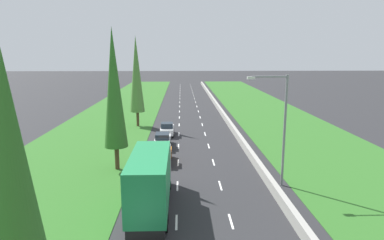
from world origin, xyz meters
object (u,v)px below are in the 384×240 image
Objects in this scene: poplar_tree_second at (114,89)px; poplar_tree_third at (136,74)px; white_sedan_left_lane_fifth at (163,140)px; poplar_tree_nearest at (13,169)px; orange_hatchback_left_lane at (163,154)px; green_box_truck_left_lane at (151,180)px; street_light_mast at (281,123)px; white_hatchback_left_lane at (167,129)px.

poplar_tree_third is at bearing 91.38° from poplar_tree_second.
poplar_tree_nearest is at bearing -98.73° from white_sedan_left_lane_fifth.
orange_hatchback_left_lane is 8.06m from poplar_tree_second.
green_box_truck_left_lane is at bearing -80.96° from poplar_tree_third.
poplar_tree_third is at bearing 90.45° from poplar_tree_nearest.
poplar_tree_nearest reaches higher than street_light_mast.
street_light_mast reaches higher than white_hatchback_left_lane.
white_hatchback_left_lane is at bearing -51.78° from poplar_tree_third.
white_hatchback_left_lane is at bearing 89.47° from green_box_truck_left_lane.
green_box_truck_left_lane is 10.37m from orange_hatchback_left_lane.
white_sedan_left_lane_fifth is 13.99m from poplar_tree_third.
green_box_truck_left_lane is 15.99m from white_sedan_left_lane_fifth.
street_light_mast is at bearing 22.24° from green_box_truck_left_lane.
green_box_truck_left_lane is at bearing -91.17° from orange_hatchback_left_lane.
poplar_tree_third reaches higher than poplar_tree_second.
poplar_tree_nearest is 19.76m from street_light_mast.
street_light_mast is (9.69, -17.56, 4.40)m from white_hatchback_left_lane.
poplar_tree_nearest is (-4.26, -31.49, 5.63)m from white_hatchback_left_lane.
white_sedan_left_lane_fifth is at bearing 63.21° from poplar_tree_second.
orange_hatchback_left_lane is at bearing -75.06° from poplar_tree_third.
green_box_truck_left_lane is at bearing -157.76° from street_light_mast.
green_box_truck_left_lane is at bearing -89.64° from white_sedan_left_lane_fifth.
street_light_mast is at bearing -58.60° from poplar_tree_third.
poplar_tree_second is (-3.90, 8.41, 5.34)m from green_box_truck_left_lane.
poplar_tree_nearest reaches higher than orange_hatchback_left_lane.
green_box_truck_left_lane is at bearing -65.14° from poplar_tree_second.
poplar_tree_nearest is (-4.06, -9.89, 4.29)m from green_box_truck_left_lane.
poplar_tree_third is 27.45m from street_light_mast.
white_hatchback_left_lane is (-0.01, 11.32, 0.00)m from orange_hatchback_left_lane.
orange_hatchback_left_lane is at bearing 88.83° from green_box_truck_left_lane.
poplar_tree_nearest is at bearing -89.55° from poplar_tree_third.
poplar_tree_second reaches higher than white_sedan_left_lane_fifth.
poplar_tree_nearest is 37.29m from poplar_tree_third.
orange_hatchback_left_lane is at bearing -86.87° from white_sedan_left_lane_fifth.
orange_hatchback_left_lane is 18.96m from poplar_tree_third.
white_hatchback_left_lane is at bearing 72.75° from poplar_tree_second.
poplar_tree_third is at bearing 99.04° from green_box_truck_left_lane.
white_hatchback_left_lane is 10.01m from poplar_tree_third.
green_box_truck_left_lane is 10.70m from poplar_tree_second.
white_hatchback_left_lane is at bearing 86.97° from white_sedan_left_lane_fifth.
white_hatchback_left_lane is 32.27m from poplar_tree_nearest.
orange_hatchback_left_lane is 0.30× the size of poplar_tree_third.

